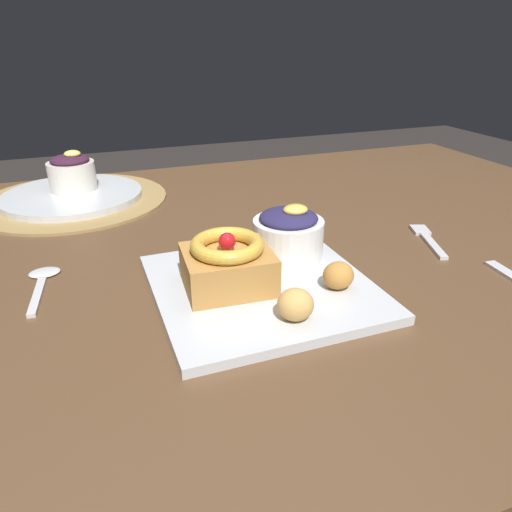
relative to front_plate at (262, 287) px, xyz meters
The scene contains 11 objects.
dining_table 0.17m from the front_plate, 94.18° to the left, with size 1.57×0.97×0.73m.
woven_placemat 0.50m from the front_plate, 114.98° to the left, with size 0.35×0.35×0.01m, color #997A47.
front_plate is the anchor object (origin of this frame).
cake_slice 0.06m from the front_plate, behind, with size 0.11×0.10×0.07m.
berry_ramekin 0.09m from the front_plate, 44.01° to the left, with size 0.10×0.10×0.08m.
fritter_front 0.09m from the front_plate, 87.22° to the right, with size 0.04×0.04×0.04m, color tan.
fritter_middle 0.10m from the front_plate, 28.73° to the right, with size 0.04×0.04×0.03m, color #BC7F38.
back_plate 0.50m from the front_plate, 114.98° to the left, with size 0.26×0.26×0.01m, color silver.
back_ramekin 0.52m from the front_plate, 113.44° to the left, with size 0.09×0.09×0.08m.
fork 0.31m from the front_plate, 11.21° to the left, with size 0.06×0.12×0.00m.
spoon 0.28m from the front_plate, 155.26° to the left, with size 0.04×0.13×0.00m.
Camera 1 is at (-0.18, -0.63, 1.02)m, focal length 33.38 mm.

